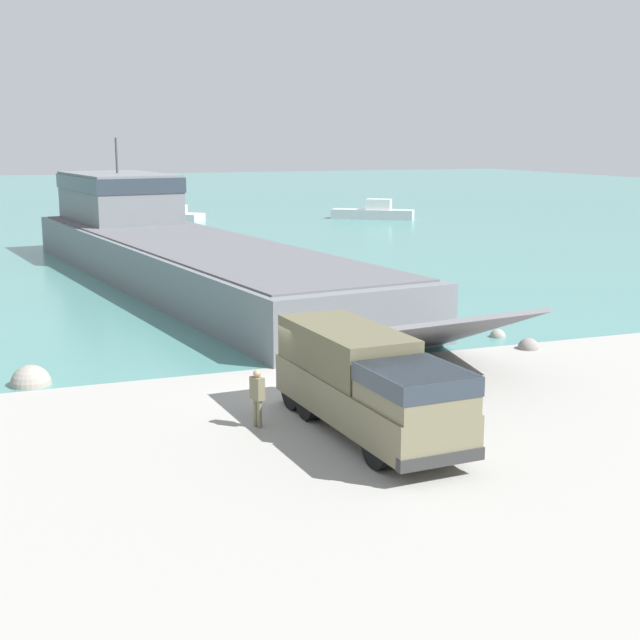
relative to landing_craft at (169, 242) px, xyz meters
name	(u,v)px	position (x,y,z in m)	size (l,w,h in m)	color
ground_plane	(304,397)	(-1.18, -26.83, -2.04)	(240.00, 240.00, 0.00)	gray
water_surface	(55,202)	(-1.18, 67.10, -2.04)	(240.00, 180.00, 0.01)	#477F7A
landing_craft	(169,242)	(0.00, 0.00, 0.00)	(13.59, 45.64, 8.18)	slate
military_truck	(368,382)	(-0.75, -30.89, -0.52)	(2.83, 8.12, 2.82)	#6B664C
soldier_on_ramp	(257,394)	(-3.44, -29.18, -1.06)	(0.37, 0.49, 1.71)	#6B664C
moored_boat_a	(374,212)	(27.26, 30.67, -1.36)	(8.03, 6.25, 2.05)	#B7BABF
moored_boat_b	(171,215)	(7.58, 36.53, -1.52)	(6.50, 6.09, 1.57)	white
shoreline_rock_a	(31,385)	(-9.29, -22.19, -2.04)	(1.38, 1.38, 1.38)	gray
shoreline_rock_b	(528,349)	(9.42, -23.70, -2.04)	(0.86, 0.86, 0.86)	gray
shoreline_rock_c	(498,337)	(9.42, -21.43, -2.04)	(0.67, 0.67, 0.67)	gray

